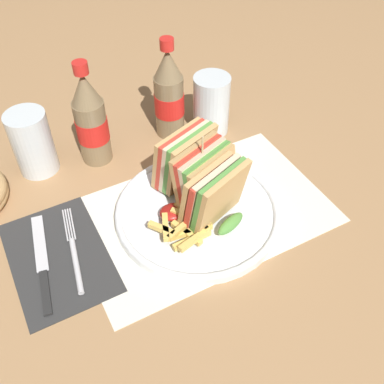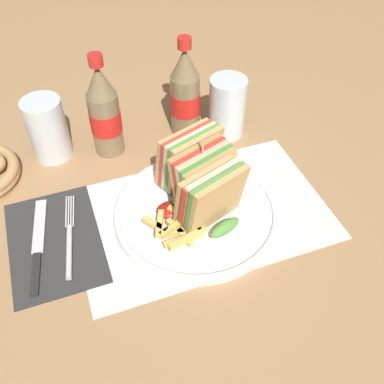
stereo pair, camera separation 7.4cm
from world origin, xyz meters
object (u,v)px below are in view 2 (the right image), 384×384
at_px(coke_bottle_far, 185,94).
at_px(plate_main, 196,212).
at_px(knife, 38,245).
at_px(glass_far, 48,133).
at_px(fork, 69,242).
at_px(coke_bottle_near, 104,113).
at_px(club_sandwich, 201,178).
at_px(glass_near, 227,111).

bearing_deg(coke_bottle_far, plate_main, -105.10).
height_order(plate_main, knife, plate_main).
xyz_separation_m(plate_main, glass_far, (-0.20, 0.25, 0.04)).
height_order(coke_bottle_far, glass_far, coke_bottle_far).
xyz_separation_m(plate_main, fork, (-0.21, 0.01, -0.00)).
relative_size(coke_bottle_near, glass_far, 1.67).
relative_size(coke_bottle_far, glass_far, 1.67).
bearing_deg(club_sandwich, glass_far, 133.62).
xyz_separation_m(fork, glass_near, (0.35, 0.19, 0.04)).
bearing_deg(knife, coke_bottle_near, 60.74).
height_order(plate_main, coke_bottle_far, coke_bottle_far).
bearing_deg(coke_bottle_far, glass_near, -23.25).
bearing_deg(plate_main, glass_far, 129.57).
xyz_separation_m(knife, coke_bottle_far, (0.32, 0.20, 0.08)).
distance_m(coke_bottle_near, coke_bottle_far, 0.16).
relative_size(plate_main, fork, 1.62).
height_order(glass_near, glass_far, same).
bearing_deg(glass_near, knife, -156.62).
bearing_deg(glass_far, coke_bottle_far, -3.81).
xyz_separation_m(glass_near, glass_far, (-0.34, 0.05, 0.00)).
relative_size(fork, glass_near, 1.41).
distance_m(coke_bottle_far, glass_far, 0.27).
bearing_deg(glass_near, coke_bottle_near, 173.46).
xyz_separation_m(plate_main, coke_bottle_far, (0.06, 0.23, 0.08)).
relative_size(plate_main, coke_bottle_far, 1.36).
relative_size(coke_bottle_near, glass_near, 1.67).
bearing_deg(knife, coke_bottle_far, 42.37).
height_order(club_sandwich, glass_far, club_sandwich).
height_order(club_sandwich, coke_bottle_far, coke_bottle_far).
xyz_separation_m(coke_bottle_far, glass_far, (-0.26, 0.02, -0.03)).
xyz_separation_m(fork, coke_bottle_near, (0.11, 0.21, 0.08)).
bearing_deg(club_sandwich, knife, 178.36).
height_order(knife, coke_bottle_near, coke_bottle_near).
height_order(club_sandwich, glass_near, club_sandwich).
relative_size(coke_bottle_near, coke_bottle_far, 1.00).
height_order(plate_main, glass_far, glass_far).
height_order(fork, knife, fork).
height_order(coke_bottle_near, coke_bottle_far, same).
bearing_deg(coke_bottle_far, fork, -141.38).
relative_size(plate_main, club_sandwich, 1.38).
bearing_deg(glass_far, fork, -91.90).
bearing_deg(plate_main, fork, 177.14).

